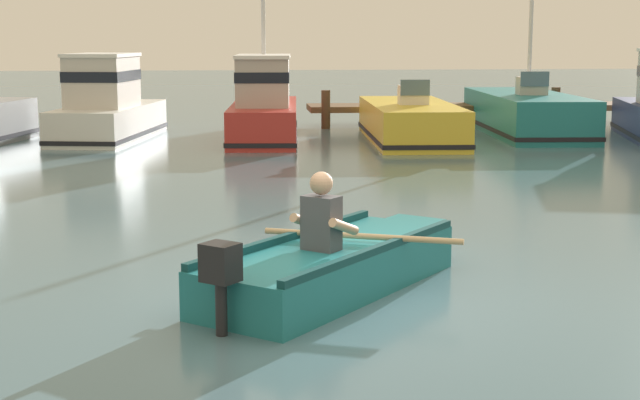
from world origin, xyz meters
name	(u,v)px	position (x,y,z in m)	size (l,w,h in m)	color
ground_plane	(353,297)	(0.00, 0.00, 0.00)	(120.00, 120.00, 0.00)	slate
wooden_dock	(547,106)	(7.70, 17.07, 0.50)	(13.36, 1.57, 1.07)	brown
rowboat_with_person	(334,264)	(-0.15, 0.29, 0.25)	(2.85, 3.24, 1.19)	#1E727A
moored_boat_white	(107,108)	(-4.04, 14.31, 0.75)	(2.49, 4.96, 2.04)	white
moored_boat_red	(264,108)	(-0.31, 13.90, 0.75)	(1.95, 5.63, 4.16)	#B72D28
moored_boat_yellow	(410,123)	(3.11, 13.31, 0.42)	(2.20, 5.56, 1.46)	gold
moored_boat_teal	(526,114)	(6.32, 14.63, 0.49)	(2.39, 6.27, 4.21)	#1E727A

